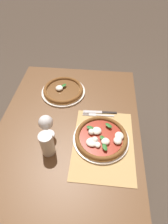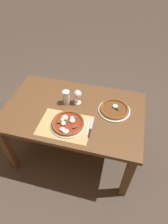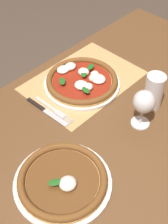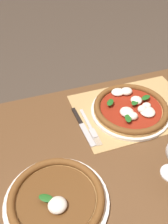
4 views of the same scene
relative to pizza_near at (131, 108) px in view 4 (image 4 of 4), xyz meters
The scene contains 6 objects.
dining_table 0.24m from the pizza_near, 93.09° to the left, with size 1.37×0.85×0.74m.
paper_placemat 0.03m from the pizza_near, 147.67° to the right, with size 0.47×0.34×0.00m, color tan.
pizza_near is the anchor object (origin of this frame).
pizza_far 0.47m from the pizza_near, 36.74° to the left, with size 0.31×0.31×0.05m.
fork 0.19m from the pizza_near, ahead, with size 0.02×0.20×0.00m.
knife 0.21m from the pizza_near, ahead, with size 0.03×0.22×0.01m.
Camera 4 is at (0.44, 0.48, 1.46)m, focal length 42.00 mm.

